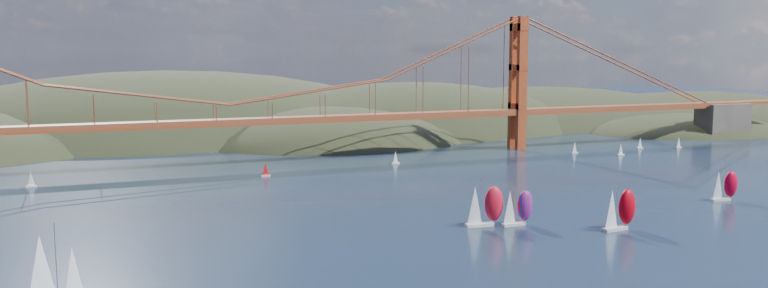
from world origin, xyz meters
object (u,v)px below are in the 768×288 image
racer_rwb (517,207)px  racer_2 (724,185)px  sloop_navy (51,280)px  racer_0 (484,205)px  racer_1 (619,209)px

racer_rwb → racer_2: bearing=2.3°
racer_rwb → sloop_navy: bearing=-164.6°
sloop_navy → racer_rwb: (99.89, 28.91, -2.50)m
sloop_navy → racer_2: sloop_navy is taller
sloop_navy → racer_2: bearing=-15.2°
racer_0 → racer_rwb: bearing=-10.8°
sloop_navy → racer_0: bearing=-7.4°
sloop_navy → racer_2: size_ratio=1.69×
sloop_navy → racer_1: (119.20, 16.15, -1.90)m
racer_1 → racer_2: bearing=11.8°
sloop_navy → racer_0: sloop_navy is taller
racer_0 → racer_2: (76.24, 1.26, -0.67)m
racer_0 → racer_1: 30.88m
racer_2 → racer_1: bearing=-156.4°
sloop_navy → racer_1: sloop_navy is taller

